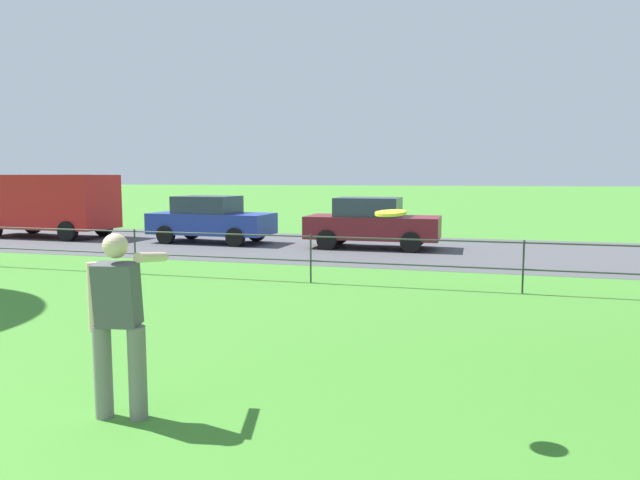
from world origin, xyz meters
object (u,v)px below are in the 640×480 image
person_thrower (119,319)px  car_maroon_right (372,223)px  frisbee (391,213)px  panel_van_left (46,202)px  car_blue_far_right (211,219)px

person_thrower → car_maroon_right: (-0.15, 12.88, -0.12)m
frisbee → car_maroon_right: bearing=101.3°
car_maroon_right → person_thrower: bearing=-89.3°
person_thrower → frisbee: frisbee is taller
car_maroon_right → panel_van_left: bearing=179.9°
frisbee → panel_van_left: (-14.37, 12.34, -0.58)m
panel_van_left → car_maroon_right: size_ratio=1.25×
person_thrower → frisbee: size_ratio=4.70×
car_blue_far_right → car_maroon_right: size_ratio=1.01×
panel_van_left → frisbee: bearing=-40.7°
panel_van_left → car_blue_far_right: bearing=-0.3°
person_thrower → car_blue_far_right: person_thrower is taller
person_thrower → frisbee: 2.57m
panel_van_left → car_blue_far_right: (6.52, -0.03, -0.49)m
person_thrower → panel_van_left: size_ratio=0.33×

